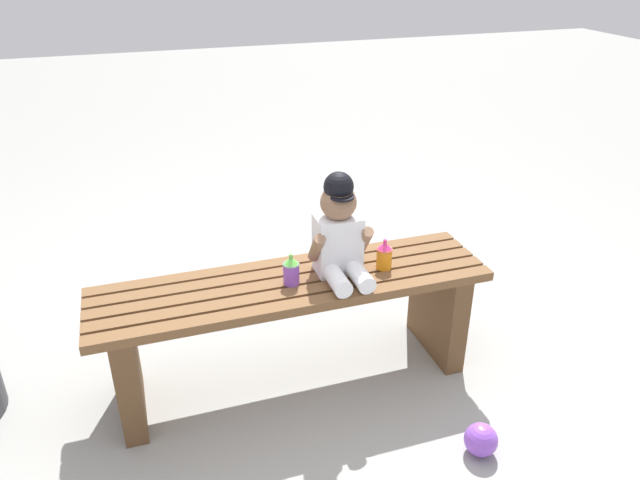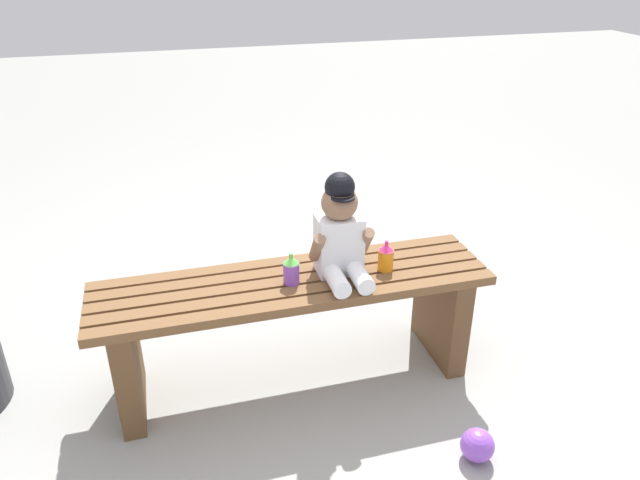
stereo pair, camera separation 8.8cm
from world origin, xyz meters
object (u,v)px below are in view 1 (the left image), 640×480
(toy_ball, at_px, (481,440))
(child_figure, at_px, (340,232))
(sippy_cup_left, at_px, (291,270))
(sippy_cup_right, at_px, (384,255))
(park_bench, at_px, (293,315))

(toy_ball, bearing_deg, child_figure, 118.61)
(sippy_cup_left, xyz_separation_m, sippy_cup_right, (0.37, 0.00, 0.00))
(toy_ball, bearing_deg, park_bench, 130.69)
(sippy_cup_left, bearing_deg, toy_ball, -47.73)
(sippy_cup_right, xyz_separation_m, toy_ball, (0.14, -0.57, -0.46))
(sippy_cup_right, bearing_deg, sippy_cup_left, 180.00)
(park_bench, distance_m, sippy_cup_right, 0.42)
(child_figure, xyz_separation_m, sippy_cup_right, (0.18, -0.02, -0.12))
(child_figure, bearing_deg, sippy_cup_right, -6.39)
(park_bench, height_order, sippy_cup_left, sippy_cup_left)
(sippy_cup_right, height_order, toy_ball, sippy_cup_right)
(sippy_cup_right, bearing_deg, toy_ball, -75.92)
(park_bench, distance_m, toy_ball, 0.82)
(toy_ball, bearing_deg, sippy_cup_left, 132.27)
(sippy_cup_right, bearing_deg, child_figure, 173.61)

